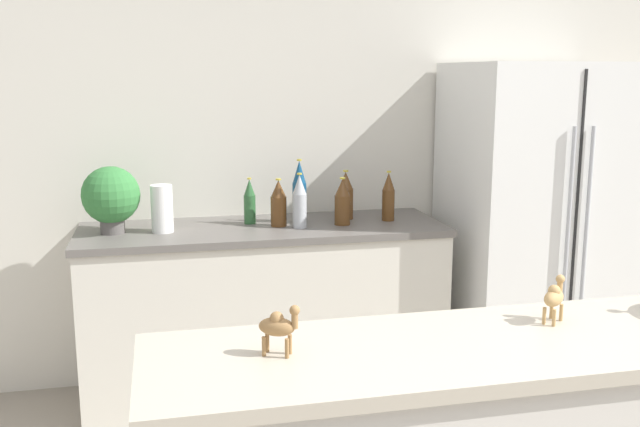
{
  "coord_description": "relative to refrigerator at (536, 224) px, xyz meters",
  "views": [
    {
      "loc": [
        -0.92,
        -1.07,
        1.64
      ],
      "look_at": [
        -0.35,
        1.42,
        1.14
      ],
      "focal_mm": 40.0,
      "sensor_mm": 36.0,
      "label": 1
    }
  ],
  "objects": [
    {
      "name": "back_bottle_4",
      "position": [
        -1.01,
        0.17,
        0.17
      ],
      "size": [
        0.08,
        0.08,
        0.26
      ],
      "color": "brown",
      "rests_on": "back_counter"
    },
    {
      "name": "camel_figurine",
      "position": [
        -0.96,
        -1.77,
        0.22
      ],
      "size": [
        0.09,
        0.09,
        0.12
      ],
      "color": "tan",
      "rests_on": "bar_counter"
    },
    {
      "name": "back_counter",
      "position": [
        -1.46,
        0.08,
        -0.4
      ],
      "size": [
        1.82,
        0.63,
        0.89
      ],
      "color": "silver",
      "rests_on": "ground_plane"
    },
    {
      "name": "wall_back",
      "position": [
        -1.04,
        0.41,
        0.42
      ],
      "size": [
        8.0,
        0.06,
        2.55
      ],
      "color": "silver",
      "rests_on": "ground_plane"
    },
    {
      "name": "potted_plant",
      "position": [
        -2.19,
        0.08,
        0.22
      ],
      "size": [
        0.27,
        0.27,
        0.32
      ],
      "color": "#595451",
      "rests_on": "back_counter"
    },
    {
      "name": "back_bottle_5",
      "position": [
        -1.07,
        0.03,
        0.16
      ],
      "size": [
        0.08,
        0.08,
        0.24
      ],
      "color": "brown",
      "rests_on": "back_counter"
    },
    {
      "name": "refrigerator",
      "position": [
        0.0,
        0.0,
        0.0
      ],
      "size": [
        0.9,
        0.76,
        1.7
      ],
      "color": "white",
      "rests_on": "ground_plane"
    },
    {
      "name": "back_bottle_0",
      "position": [
        -0.81,
        0.08,
        0.17
      ],
      "size": [
        0.07,
        0.07,
        0.26
      ],
      "color": "brown",
      "rests_on": "back_counter"
    },
    {
      "name": "camel_figurine_second",
      "position": [
        -1.7,
        -1.83,
        0.22
      ],
      "size": [
        0.1,
        0.08,
        0.13
      ],
      "color": "olive",
      "rests_on": "bar_counter"
    },
    {
      "name": "back_bottle_1",
      "position": [
        -1.39,
        0.06,
        0.16
      ],
      "size": [
        0.08,
        0.08,
        0.24
      ],
      "color": "brown",
      "rests_on": "back_counter"
    },
    {
      "name": "paper_towel_roll",
      "position": [
        -1.96,
        0.05,
        0.16
      ],
      "size": [
        0.1,
        0.1,
        0.23
      ],
      "color": "white",
      "rests_on": "back_counter"
    },
    {
      "name": "back_bottle_6",
      "position": [
        -1.27,
        0.14,
        0.2
      ],
      "size": [
        0.07,
        0.07,
        0.33
      ],
      "color": "navy",
      "rests_on": "back_counter"
    },
    {
      "name": "back_bottle_3",
      "position": [
        -1.29,
        0.0,
        0.17
      ],
      "size": [
        0.07,
        0.07,
        0.27
      ],
      "color": "#B2B7BC",
      "rests_on": "back_counter"
    },
    {
      "name": "back_bottle_2",
      "position": [
        -1.52,
        0.16,
        0.16
      ],
      "size": [
        0.06,
        0.06,
        0.24
      ],
      "color": "#2D6033",
      "rests_on": "back_counter"
    }
  ]
}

